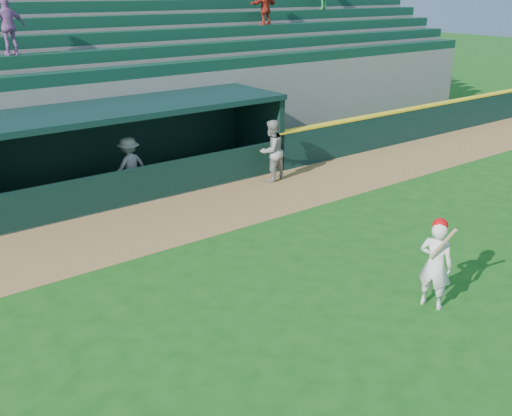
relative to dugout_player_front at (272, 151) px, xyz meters
name	(u,v)px	position (x,y,z in m)	size (l,w,h in m)	color
ground	(306,295)	(-3.78, -5.88, -0.93)	(120.00, 120.00, 0.00)	#154D13
warning_track	(179,218)	(-3.78, -0.98, -0.93)	(40.00, 3.00, 0.01)	olive
field_wall_right	(430,121)	(8.47, 0.67, -0.33)	(15.50, 0.30, 1.20)	black
wall_stripe_right	(432,105)	(8.47, 0.67, 0.30)	(15.50, 0.32, 0.06)	yellow
dugout_player_front	(272,151)	(0.00, 0.00, 0.00)	(0.91, 0.71, 1.87)	gray
dugout_player_inside	(130,166)	(-3.94, 1.42, -0.10)	(1.07, 0.62, 1.66)	#A0A09B
dugout	(123,142)	(-3.78, 2.12, 0.43)	(9.40, 2.80, 2.46)	slate
stands	(64,85)	(-3.77, 6.69, 1.46)	(34.50, 6.25, 7.08)	slate
batter_at_plate	(436,263)	(-2.17, -7.53, -0.05)	(0.56, 0.84, 1.76)	silver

